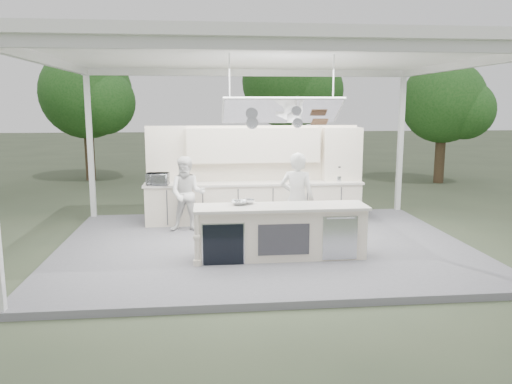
{
  "coord_description": "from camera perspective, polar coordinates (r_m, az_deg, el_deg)",
  "views": [
    {
      "loc": [
        -1.15,
        -9.54,
        2.84
      ],
      "look_at": [
        -0.11,
        0.4,
        1.1
      ],
      "focal_mm": 35.0,
      "sensor_mm": 36.0,
      "label": 1
    }
  ],
  "objects": [
    {
      "name": "tree_cluster",
      "position": [
        19.34,
        -3.07,
        11.2
      ],
      "size": [
        19.55,
        9.4,
        5.85
      ],
      "color": "#4E3F27",
      "rests_on": "ground"
    },
    {
      "name": "back_counter",
      "position": [
        11.71,
        -0.21,
        -1.14
      ],
      "size": [
        5.08,
        0.72,
        0.95
      ],
      "color": "silver",
      "rests_on": "stage_deck"
    },
    {
      "name": "stage_deck",
      "position": [
        10.0,
        0.89,
        -6.24
      ],
      "size": [
        8.0,
        6.0,
        0.12
      ],
      "primitive_type": "cube",
      "color": "slate",
      "rests_on": "ground"
    },
    {
      "name": "toaster_oven",
      "position": [
        11.41,
        -11.17,
        1.47
      ],
      "size": [
        0.51,
        0.37,
        0.27
      ],
      "primitive_type": "imported",
      "rotation": [
        0.0,
        0.0,
        -0.08
      ],
      "color": "silver",
      "rests_on": "back_counter"
    },
    {
      "name": "demo_island",
      "position": [
        9.01,
        2.71,
        -4.54
      ],
      "size": [
        3.1,
        0.79,
        0.95
      ],
      "color": "silver",
      "rests_on": "stage_deck"
    },
    {
      "name": "back_wall_unit",
      "position": [
        11.83,
        1.83,
        3.75
      ],
      "size": [
        5.05,
        0.48,
        2.25
      ],
      "color": "silver",
      "rests_on": "stage_deck"
    },
    {
      "name": "sous_chef",
      "position": [
        10.9,
        -7.85,
        -0.25
      ],
      "size": [
        0.85,
        0.69,
        1.64
      ],
      "primitive_type": "imported",
      "rotation": [
        0.0,
        0.0,
        -0.09
      ],
      "color": "white",
      "rests_on": "stage_deck"
    },
    {
      "name": "bowl_small",
      "position": [
        9.09,
        -0.88,
        -1.1
      ],
      "size": [
        0.31,
        0.31,
        0.07
      ],
      "primitive_type": "imported",
      "rotation": [
        0.0,
        0.0,
        0.39
      ],
      "color": "silver",
      "rests_on": "demo_island"
    },
    {
      "name": "head_chef",
      "position": [
        9.76,
        4.71,
        -0.81
      ],
      "size": [
        0.78,
        0.66,
        1.83
      ],
      "primitive_type": "imported",
      "rotation": [
        0.0,
        0.0,
        2.75
      ],
      "color": "white",
      "rests_on": "stage_deck"
    },
    {
      "name": "ground",
      "position": [
        10.02,
        0.89,
        -6.57
      ],
      "size": [
        90.0,
        90.0,
        0.0
      ],
      "primitive_type": "plane",
      "color": "#424C34",
      "rests_on": "ground"
    },
    {
      "name": "bowl_large",
      "position": [
        8.99,
        -1.93,
        -1.23
      ],
      "size": [
        0.32,
        0.32,
        0.07
      ],
      "primitive_type": "imported",
      "rotation": [
        0.0,
        0.0,
        -0.08
      ],
      "color": "silver",
      "rests_on": "demo_island"
    },
    {
      "name": "tent",
      "position": [
        9.64,
        0.97,
        15.07
      ],
      "size": [
        8.2,
        6.2,
        3.86
      ],
      "color": "white",
      "rests_on": "ground"
    }
  ]
}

